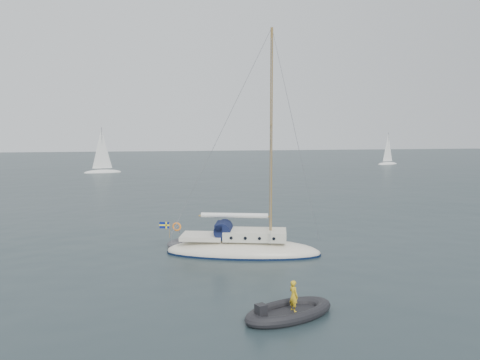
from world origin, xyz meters
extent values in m
plane|color=black|center=(0.00, 0.00, 0.00)|extent=(300.00, 300.00, 0.00)
ellipsoid|color=white|center=(-2.99, -1.30, 0.14)|extent=(8.53, 2.66, 1.42)
cube|color=#F0EACE|center=(-2.33, -1.30, 1.12)|extent=(3.41, 1.80, 0.52)
cube|color=white|center=(-5.27, -1.30, 0.97)|extent=(2.28, 1.80, 0.24)
cylinder|color=#11183A|center=(-4.08, -1.30, 1.38)|extent=(0.91, 1.56, 0.91)
cube|color=#11183A|center=(-4.27, -1.30, 1.57)|extent=(0.43, 1.56, 0.38)
cylinder|color=olive|center=(-1.48, -1.30, 6.54)|extent=(0.14, 0.14, 11.38)
cylinder|color=olive|center=(-1.48, -1.30, 7.11)|extent=(0.05, 2.09, 0.05)
cylinder|color=olive|center=(-3.47, -1.30, 2.13)|extent=(3.98, 0.09, 0.09)
cylinder|color=white|center=(-3.47, -1.30, 2.18)|extent=(3.70, 0.27, 0.27)
cylinder|color=gray|center=(-6.79, -1.30, 1.37)|extent=(0.04, 2.09, 0.04)
torus|color=orange|center=(-6.83, -0.73, 1.37)|extent=(0.51, 0.09, 0.51)
cylinder|color=olive|center=(-7.12, -1.30, 1.28)|extent=(0.03, 0.03, 0.85)
cube|color=navy|center=(-7.40, -1.30, 1.56)|extent=(0.57, 0.02, 0.36)
cube|color=yellow|center=(-7.40, -1.30, 1.56)|extent=(0.59, 0.03, 0.09)
cube|color=yellow|center=(-7.30, -1.30, 1.56)|extent=(0.09, 0.03, 0.38)
cylinder|color=black|center=(-3.56, -0.39, 1.12)|extent=(0.17, 0.06, 0.17)
cylinder|color=black|center=(-3.56, -2.21, 1.12)|extent=(0.17, 0.06, 0.17)
cylinder|color=black|center=(-2.80, -0.39, 1.12)|extent=(0.17, 0.06, 0.17)
cylinder|color=black|center=(-2.80, -2.21, 1.12)|extent=(0.17, 0.06, 0.17)
cylinder|color=black|center=(-2.05, -0.39, 1.12)|extent=(0.17, 0.06, 0.17)
cylinder|color=black|center=(-2.05, -2.21, 1.12)|extent=(0.17, 0.06, 0.17)
cylinder|color=black|center=(-1.29, -0.39, 1.12)|extent=(0.17, 0.06, 0.17)
cylinder|color=black|center=(-1.29, -2.21, 1.12)|extent=(0.17, 0.06, 0.17)
cube|color=#4B4B4F|center=(-5.67, 1.44, 0.13)|extent=(1.79, 0.74, 0.11)
cube|color=black|center=(-3.28, -10.32, 0.14)|extent=(2.34, 0.98, 0.12)
cube|color=black|center=(-4.55, -10.32, 0.44)|extent=(0.34, 0.34, 0.59)
imported|color=gold|center=(-3.09, -10.32, 0.76)|extent=(0.30, 0.44, 1.16)
ellipsoid|color=white|center=(43.63, 64.87, 0.05)|extent=(5.46, 1.82, 0.91)
cylinder|color=gray|center=(43.63, 64.87, 3.64)|extent=(0.09, 0.09, 6.37)
cone|color=white|center=(43.58, 64.87, 3.64)|extent=(2.91, 2.91, 5.91)
ellipsoid|color=white|center=(-14.49, 55.67, 0.05)|extent=(6.12, 2.04, 1.02)
cylinder|color=gray|center=(-14.49, 55.67, 4.08)|extent=(0.10, 0.10, 7.14)
cone|color=white|center=(-14.54, 55.67, 4.08)|extent=(3.26, 3.26, 6.63)
camera|label=1|loc=(-8.55, -26.06, 6.70)|focal=35.00mm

